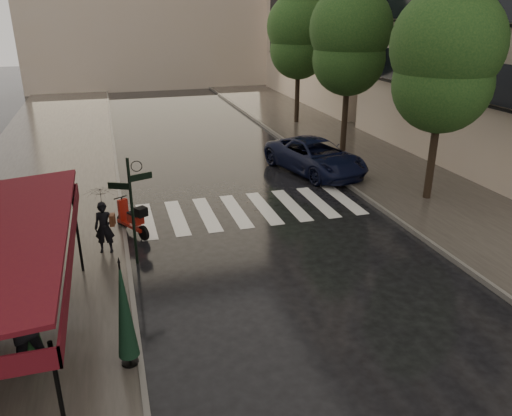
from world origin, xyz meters
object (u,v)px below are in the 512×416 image
pedestrian_with_umbrella (101,201)px  parasol_back (22,304)px  parked_car (315,156)px  parasol_front (124,310)px  scooter (133,220)px  pedestrian_terrace (19,325)px

pedestrian_with_umbrella → parasol_back: 4.94m
parked_car → pedestrian_with_umbrella: bearing=-162.0°
parasol_front → parasol_back: (-1.85, 0.55, 0.13)m
parasol_front → scooter: bearing=85.7°
pedestrian_terrace → scooter: size_ratio=1.26×
pedestrian_with_umbrella → parked_car: size_ratio=0.46×
pedestrian_terrace → parasol_front: bearing=144.9°
pedestrian_terrace → scooter: pedestrian_terrace is taller
pedestrian_with_umbrella → parasol_back: parasol_back is taller
pedestrian_terrace → scooter: (2.45, 6.01, -0.57)m
parasol_front → parasol_back: bearing=163.5°
scooter → pedestrian_terrace: bearing=-141.2°
scooter → parasol_front: 6.56m
scooter → parked_car: (8.07, 4.45, 0.20)m
scooter → parasol_back: bearing=-140.5°
pedestrian_with_umbrella → pedestrian_terrace: bearing=-97.4°
parked_car → parasol_front: 13.91m
pedestrian_terrace → parked_car: 14.85m
parked_car → parasol_front: size_ratio=2.24×
pedestrian_terrace → parked_car: bearing=-156.7°
pedestrian_terrace → parked_car: pedestrian_terrace is taller
pedestrian_with_umbrella → scooter: (0.84, 1.24, -1.18)m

